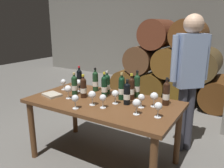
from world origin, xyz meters
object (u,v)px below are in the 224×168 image
Objects in this scene: wine_bottle_7 at (104,86)px; wine_bottle_8 at (131,88)px; wine_bottle_3 at (79,78)px; wine_bottle_10 at (83,88)px; wine_bottle_11 at (122,88)px; wine_bottle_5 at (137,86)px; wine_bottle_6 at (74,85)px; sommelier_presenting at (189,72)px; wine_glass_3 at (115,94)px; wine_glass_7 at (154,97)px; wine_bottle_0 at (122,85)px; wine_bottle_1 at (127,93)px; wine_bottle_4 at (166,93)px; wine_glass_4 at (158,107)px; wine_glass_5 at (78,83)px; wine_bottle_9 at (107,84)px; tasting_notebook at (52,95)px; dining_table at (103,108)px; wine_glass_0 at (92,95)px; wine_glass_8 at (75,99)px; wine_glass_9 at (68,89)px; wine_bottle_2 at (95,81)px; wine_glass_1 at (137,104)px; wine_glass_6 at (63,82)px; wine_glass_10 at (141,98)px; wine_glass_2 at (103,98)px.

wine_bottle_7 reaches higher than wine_bottle_8.
wine_bottle_3 is at bearing 163.00° from wine_bottle_7.
wine_bottle_11 is (0.41, 0.17, 0.01)m from wine_bottle_10.
wine_bottle_10 is at bearing -143.79° from wine_bottle_7.
wine_bottle_5 is at bearing 31.78° from wine_bottle_7.
sommelier_presenting is at bearing 31.86° from wine_bottle_6.
wine_glass_7 reaches higher than wine_glass_3.
wine_bottle_0 is 0.83m from sommelier_presenting.
wine_bottle_1 is at bearing -78.50° from wine_bottle_8.
wine_bottle_11 reaches higher than wine_bottle_4.
wine_glass_5 is at bearing 167.07° from wine_glass_4.
wine_bottle_9 is at bearing -166.85° from wine_bottle_5.
wine_bottle_0 reaches higher than wine_glass_7.
wine_bottle_6 reaches higher than tasting_notebook.
dining_table is 6.19× the size of wine_bottle_6.
wine_bottle_11 is at bearing 61.66° from wine_glass_0.
wine_glass_4 is 1.20m from wine_glass_5.
wine_glass_8 is at bearing -128.26° from sommelier_presenting.
dining_table is 11.50× the size of wine_glass_8.
wine_glass_9 is 0.26m from tasting_notebook.
wine_bottle_6 is 0.29m from tasting_notebook.
wine_bottle_5 is 0.62m from wine_glass_4.
wine_bottle_2 is 0.46m from wine_bottle_11.
wine_glass_9 reaches higher than wine_glass_8.
wine_glass_8 is at bearing -90.85° from wine_bottle_9.
wine_bottle_7 reaches higher than wine_glass_1.
wine_glass_4 is (0.20, 0.04, -0.00)m from wine_glass_1.
wine_glass_8 is (0.58, -0.44, 0.00)m from wine_glass_6.
wine_bottle_5 is at bearing -139.57° from sommelier_presenting.
wine_bottle_10 reaches higher than wine_bottle_6.
wine_glass_7 is at bearing 76.30° from wine_glass_1.
wine_glass_6 is (-1.17, 0.26, -0.01)m from wine_glass_1.
wine_bottle_1 is at bearing -15.89° from wine_bottle_3.
wine_bottle_1 is 0.93× the size of wine_bottle_3.
wine_glass_0 is (-0.29, -0.50, -0.03)m from wine_bottle_5.
wine_glass_5 is 0.22m from wine_glass_6.
wine_bottle_11 is (0.58, 0.14, 0.01)m from wine_bottle_6.
wine_bottle_11 is at bearing 157.53° from wine_glass_10.
wine_glass_1 is 1.12m from tasting_notebook.
wine_glass_6 is at bearing -123.40° from wine_bottle_3.
dining_table is 6.10× the size of wine_bottle_1.
wine_glass_10 is at bearing 32.63° from wine_glass_2.
wine_bottle_2 is at bearing 77.64° from wine_glass_9.
wine_bottle_7 is 1.01× the size of wine_bottle_8.
wine_glass_5 is at bearing 151.15° from wine_glass_2.
wine_bottle_3 is 1.05m from wine_glass_10.
wine_glass_0 is 1.22m from sommelier_presenting.
wine_bottle_8 is 1.94× the size of wine_glass_1.
wine_bottle_9 reaches higher than wine_bottle_1.
wine_bottle_9 is at bearing 175.34° from wine_bottle_8.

